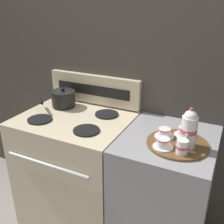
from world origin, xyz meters
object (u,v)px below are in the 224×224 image
object	(u,v)px
teacup_front	(164,133)
teacup_left	(163,143)
saucepan	(63,98)
serving_tray	(177,144)
teacup_right	(184,132)
creamer_jug	(182,147)
teapot	(189,129)
stove	(77,169)

from	to	relation	value
teacup_front	teacup_left	bearing A→B (deg)	-77.52
teacup_left	saucepan	bearing A→B (deg)	162.09
teacup_front	serving_tray	bearing A→B (deg)	-20.93
saucepan	teacup_right	distance (m)	0.96
teacup_right	teacup_front	xyz separation A→B (m)	(-0.10, -0.07, 0.00)
teacup_right	teacup_front	bearing A→B (deg)	-146.28
creamer_jug	teapot	bearing A→B (deg)	82.80
teacup_front	creamer_jug	size ratio (longest dim) A/B	1.39
creamer_jug	serving_tray	bearing A→B (deg)	113.49
stove	saucepan	bearing A→B (deg)	143.84
teapot	saucepan	bearing A→B (deg)	167.70
stove	teacup_left	world-z (taller)	teacup_left
teacup_left	creamer_jug	bearing A→B (deg)	-9.81
teapot	teacup_left	bearing A→B (deg)	-150.84
teapot	teacup_left	size ratio (longest dim) A/B	2.07
teapot	teacup_left	world-z (taller)	teapot
teacup_front	stove	bearing A→B (deg)	177.94
saucepan	teacup_front	bearing A→B (deg)	-10.86
serving_tray	teapot	size ratio (longest dim) A/B	1.50
saucepan	serving_tray	bearing A→B (deg)	-11.85
teapot	creamer_jug	bearing A→B (deg)	-97.20
stove	teacup_front	xyz separation A→B (m)	(0.66, -0.02, 0.48)
teapot	teacup_right	distance (m)	0.16
teacup_right	teapot	bearing A→B (deg)	-69.92
creamer_jug	teacup_front	bearing A→B (deg)	134.10
stove	teapot	size ratio (longest dim) A/B	3.78
stove	teapot	xyz separation A→B (m)	(0.81, -0.08, 0.57)
teacup_left	teacup_front	world-z (taller)	same
teacup_right	teacup_front	world-z (taller)	same
stove	serving_tray	world-z (taller)	serving_tray
teapot	teacup_right	bearing A→B (deg)	110.08
saucepan	teacup_right	world-z (taller)	saucepan
saucepan	teapot	xyz separation A→B (m)	(1.00, -0.22, 0.05)
saucepan	creamer_jug	xyz separation A→B (m)	(0.99, -0.30, -0.02)
teacup_front	creamer_jug	distance (m)	0.20
teacup_right	teacup_front	distance (m)	0.12
stove	serving_tray	bearing A→B (deg)	-4.41
saucepan	serving_tray	xyz separation A→B (m)	(0.95, -0.20, -0.06)
serving_tray	teacup_right	xyz separation A→B (m)	(0.01, 0.10, 0.03)
teapot	teacup_right	xyz separation A→B (m)	(-0.04, 0.12, -0.08)
stove	saucepan	world-z (taller)	saucepan
teapot	creamer_jug	distance (m)	0.11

